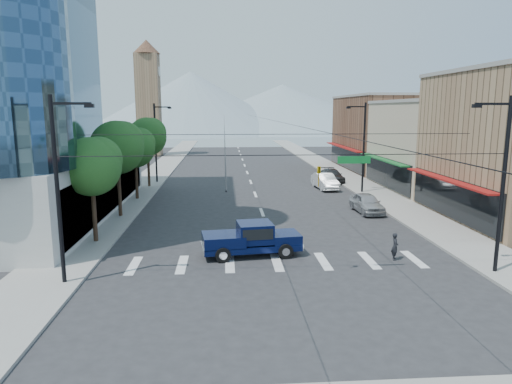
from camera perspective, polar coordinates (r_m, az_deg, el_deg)
The scene contains 20 objects.
ground at distance 24.14m, azimuth 3.52°, elevation -9.94°, with size 160.00×160.00×0.00m, color #28282B.
sidewalk_left at distance 63.63m, azimuth -12.06°, elevation 2.60°, with size 4.00×120.00×0.15m, color gray.
sidewalk_right at distance 64.76m, azimuth 9.49°, elevation 2.82°, with size 4.00×120.00×0.15m, color gray.
shop_mid at distance 51.98m, azimuth 22.43°, elevation 5.28°, with size 12.00×14.00×9.00m, color tan.
shop_far at distance 66.64m, azimuth 16.37°, elevation 7.00°, with size 12.00×18.00×10.00m, color brown.
clock_tower at distance 85.55m, azimuth -13.31°, elevation 11.56°, with size 4.80×4.80×20.40m.
mountain_left at distance 172.89m, azimuth -8.10°, elevation 11.07°, with size 80.00×80.00×22.00m, color gray.
mountain_right at distance 183.90m, azimuth 3.27°, elevation 10.48°, with size 90.00×90.00×18.00m, color gray.
tree_near at distance 29.85m, azimuth -19.62°, elevation 3.26°, with size 3.65×3.64×6.71m.
tree_midnear at distance 36.55m, azimuth -16.76°, elevation 5.55°, with size 4.09×4.09×7.52m.
tree_midfar at distance 43.43m, azimuth -14.71°, elevation 5.53°, with size 3.65×3.64×6.71m.
tree_far at distance 50.27m, azimuth -13.28°, elevation 6.89°, with size 4.09×4.09×7.52m.
signal_rig at distance 22.00m, azimuth 4.48°, elevation 0.59°, with size 21.80×0.20×9.00m.
lamp_pole_nw at distance 53.11m, azimuth -12.32°, elevation 6.39°, with size 2.00×0.25×9.00m.
lamp_pole_ne at distance 46.63m, azimuth 13.18°, elevation 5.84°, with size 2.00×0.25×9.00m.
pickup_truck at distance 26.42m, azimuth -0.62°, elevation -5.83°, with size 5.91×2.75×1.93m.
pedestrian at distance 26.87m, azimuth 16.98°, elevation -6.52°, with size 0.56×0.37×1.55m, color black.
parked_car_near at distance 38.38m, azimuth 13.69°, elevation -1.35°, with size 1.86×4.62×1.57m, color #A4A5A9.
parked_car_mid at distance 48.92m, azimuth 8.62°, elevation 1.34°, with size 1.75×5.03×1.66m, color white.
parked_car_far at distance 53.68m, azimuth 9.46°, elevation 2.02°, with size 2.09×5.15×1.50m, color #2D2D2F.
Camera 1 is at (-3.02, -22.45, 8.34)m, focal length 32.00 mm.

